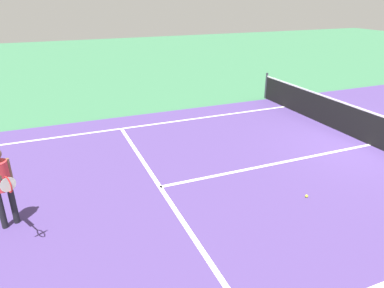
% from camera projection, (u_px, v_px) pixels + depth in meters
% --- Properties ---
extents(ground_plane, '(60.00, 60.00, 0.00)m').
position_uv_depth(ground_plane, '(370.00, 145.00, 10.31)').
color(ground_plane, '#38724C').
extents(court_surface_inbounds, '(10.62, 24.40, 0.00)m').
position_uv_depth(court_surface_inbounds, '(370.00, 145.00, 10.31)').
color(court_surface_inbounds, '#4C387A').
rests_on(court_surface_inbounds, ground_plane).
extents(line_sideline_left, '(0.10, 11.89, 0.01)m').
position_uv_depth(line_sideline_left, '(135.00, 127.00, 11.70)').
color(line_sideline_left, white).
rests_on(line_sideline_left, ground_plane).
extents(line_service_near, '(8.22, 0.10, 0.01)m').
position_uv_depth(line_service_near, '(160.00, 187.00, 8.05)').
color(line_service_near, white).
rests_on(line_service_near, ground_plane).
extents(line_center_service, '(0.10, 6.40, 0.01)m').
position_uv_depth(line_center_service, '(278.00, 163.00, 9.18)').
color(line_center_service, white).
rests_on(line_center_service, ground_plane).
extents(net, '(10.98, 0.09, 1.07)m').
position_uv_depth(net, '(373.00, 129.00, 10.12)').
color(net, '#33383D').
rests_on(net, ground_plane).
extents(player_near, '(1.16, 0.52, 1.58)m').
position_uv_depth(player_near, '(1.00, 180.00, 6.33)').
color(player_near, black).
rests_on(player_near, ground_plane).
extents(tennis_ball_mid_court, '(0.07, 0.07, 0.07)m').
position_uv_depth(tennis_ball_mid_court, '(307.00, 196.00, 7.63)').
color(tennis_ball_mid_court, '#CCE033').
rests_on(tennis_ball_mid_court, ground_plane).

